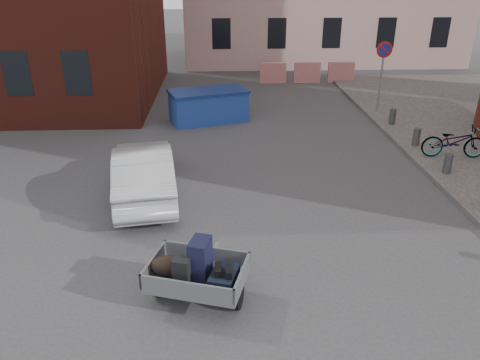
{
  "coord_description": "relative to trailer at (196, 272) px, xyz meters",
  "views": [
    {
      "loc": [
        -0.23,
        -8.11,
        5.29
      ],
      "look_at": [
        0.2,
        1.04,
        1.1
      ],
      "focal_mm": 35.0,
      "sensor_mm": 36.0,
      "label": 1
    }
  ],
  "objects": [
    {
      "name": "bicycle",
      "position": [
        7.34,
        6.12,
        -0.0
      ],
      "size": [
        1.92,
        0.85,
        0.98
      ],
      "primitive_type": "imported",
      "rotation": [
        0.0,
        0.0,
        1.46
      ],
      "color": "black",
      "rests_on": "sidewalk"
    },
    {
      "name": "barriers",
      "position": [
        4.86,
        16.56,
        -0.11
      ],
      "size": [
        4.7,
        0.18,
        1.0
      ],
      "color": "red",
      "rests_on": "ground"
    },
    {
      "name": "silver_car",
      "position": [
        -1.46,
        4.2,
        0.05
      ],
      "size": [
        2.01,
        4.19,
        1.32
      ],
      "primitive_type": "imported",
      "rotation": [
        0.0,
        0.0,
        3.3
      ],
      "color": "#B6B9BE",
      "rests_on": "ground"
    },
    {
      "name": "dumpster",
      "position": [
        0.06,
        10.41,
        -0.02
      ],
      "size": [
        3.11,
        2.24,
        1.17
      ],
      "rotation": [
        0.0,
        0.0,
        0.31
      ],
      "color": "#2243A4",
      "rests_on": "ground"
    },
    {
      "name": "ground",
      "position": [
        0.66,
        1.56,
        -0.61
      ],
      "size": [
        120.0,
        120.0,
        0.0
      ],
      "primitive_type": "plane",
      "color": "#38383A",
      "rests_on": "ground"
    },
    {
      "name": "trailer",
      "position": [
        0.0,
        0.0,
        0.0
      ],
      "size": [
        1.85,
        1.96,
        1.2
      ],
      "rotation": [
        0.0,
        0.0,
        -0.29
      ],
      "color": "black",
      "rests_on": "ground"
    },
    {
      "name": "no_parking_sign",
      "position": [
        6.66,
        11.05,
        1.41
      ],
      "size": [
        0.6,
        0.09,
        2.65
      ],
      "color": "gray",
      "rests_on": "sidewalk"
    },
    {
      "name": "bollards",
      "position": [
        6.66,
        4.96,
        -0.21
      ],
      "size": [
        0.22,
        9.02,
        0.55
      ],
      "color": "#3A3A3D",
      "rests_on": "sidewalk"
    }
  ]
}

